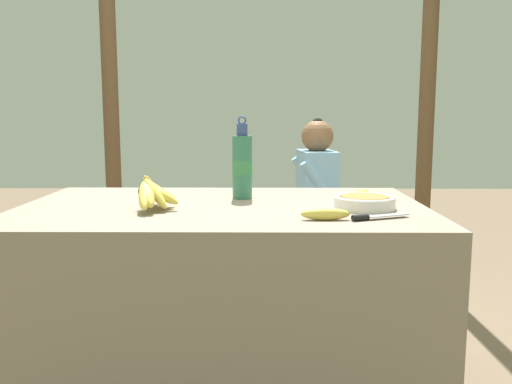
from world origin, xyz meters
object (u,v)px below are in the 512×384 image
at_px(loose_banana_front, 325,214).
at_px(banana_bunch_green, 204,216).
at_px(support_post_near, 110,72).
at_px(water_bottle, 242,166).
at_px(banana_bunch_ripe, 153,193).
at_px(wooden_bench, 269,235).
at_px(serving_bowl, 365,201).
at_px(seated_vendor, 309,193).
at_px(support_post_far, 428,71).
at_px(knife, 372,217).
at_px(loose_banana_side, 359,194).

relative_size(loose_banana_front, banana_bunch_green, 0.73).
relative_size(banana_bunch_green, support_post_near, 0.08).
bearing_deg(water_bottle, banana_bunch_ripe, -139.40).
bearing_deg(banana_bunch_green, wooden_bench, -0.01).
bearing_deg(serving_bowl, loose_banana_front, -127.79).
distance_m(wooden_bench, seated_vendor, 0.36).
xyz_separation_m(water_bottle, loose_banana_front, (0.27, -0.43, -0.11)).
relative_size(wooden_bench, support_post_far, 0.57).
xyz_separation_m(wooden_bench, support_post_far, (1.06, 0.38, 1.02)).
xyz_separation_m(loose_banana_front, banana_bunch_green, (-0.55, 1.63, -0.32)).
bearing_deg(serving_bowl, knife, -93.91).
xyz_separation_m(loose_banana_side, banana_bunch_green, (-0.73, 1.21, -0.32)).
bearing_deg(support_post_far, support_post_near, 180.00).
bearing_deg(water_bottle, banana_bunch_green, 103.14).
distance_m(serving_bowl, loose_banana_side, 0.21).
xyz_separation_m(banana_bunch_ripe, support_post_near, (-0.64, 1.83, 0.54)).
height_order(water_bottle, support_post_near, support_post_near).
distance_m(serving_bowl, wooden_bench, 1.52).
bearing_deg(serving_bowl, banana_bunch_green, 116.65).
height_order(serving_bowl, support_post_far, support_post_far).
distance_m(serving_bowl, loose_banana_front, 0.26).
xyz_separation_m(serving_bowl, support_post_near, (-1.37, 1.80, 0.58)).
distance_m(banana_bunch_ripe, banana_bunch_green, 1.50).
xyz_separation_m(knife, wooden_bench, (-0.30, 1.62, -0.43)).
distance_m(banana_bunch_ripe, seated_vendor, 1.58).
bearing_deg(loose_banana_side, banana_bunch_ripe, -161.87).
distance_m(banana_bunch_green, support_post_far, 1.75).
bearing_deg(knife, support_post_near, 101.35).
bearing_deg(seated_vendor, serving_bowl, 87.13).
xyz_separation_m(banana_bunch_green, support_post_near, (-0.66, 0.38, 0.90)).
bearing_deg(water_bottle, loose_banana_side, -1.31).
bearing_deg(loose_banana_front, support_post_near, 121.05).
distance_m(banana_bunch_ripe, support_post_near, 2.01).
height_order(knife, banana_bunch_green, knife).
xyz_separation_m(serving_bowl, support_post_far, (0.74, 1.80, 0.58)).
bearing_deg(banana_bunch_ripe, seated_vendor, 64.94).
bearing_deg(seated_vendor, banana_bunch_green, -9.06).
bearing_deg(water_bottle, seated_vendor, 72.62).
relative_size(serving_bowl, wooden_bench, 0.14).
distance_m(banana_bunch_ripe, knife, 0.74).
distance_m(seated_vendor, support_post_near, 1.56).
bearing_deg(loose_banana_front, water_bottle, 122.35).
bearing_deg(knife, banana_bunch_green, 90.56).
height_order(loose_banana_front, support_post_near, support_post_near).
bearing_deg(banana_bunch_green, banana_bunch_ripe, -90.77).
height_order(knife, wooden_bench, knife).
xyz_separation_m(banana_bunch_ripe, loose_banana_front, (0.57, -0.17, -0.04)).
relative_size(water_bottle, support_post_far, 0.12).
distance_m(water_bottle, knife, 0.61).
bearing_deg(wooden_bench, loose_banana_side, -74.68).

